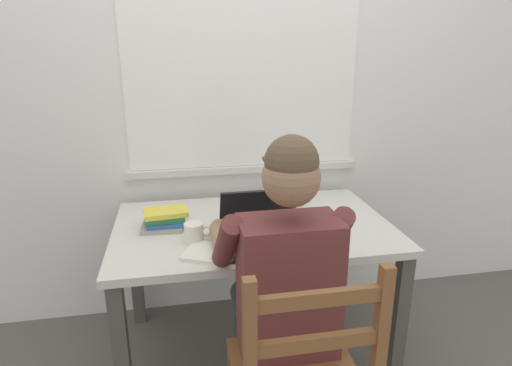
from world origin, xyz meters
TOP-DOWN VIEW (x-y plane):
  - ground_plane at (0.00, 0.00)m, footprint 8.00×8.00m
  - back_wall at (0.00, 0.49)m, footprint 6.00×0.08m
  - desk at (0.00, 0.00)m, footprint 1.29×0.82m
  - seated_person at (0.02, -0.48)m, footprint 0.50×0.60m
  - laptop at (0.00, -0.19)m, footprint 0.33×0.33m
  - computer_mouse at (0.28, -0.22)m, footprint 0.06×0.10m
  - coffee_mug_white at (-0.28, -0.15)m, footprint 0.12×0.08m
  - coffee_mug_dark at (0.23, 0.19)m, footprint 0.12×0.08m
  - book_stack_main at (-0.41, 0.03)m, footprint 0.22×0.16m
  - book_stack_side at (-0.01, 0.10)m, footprint 0.20×0.17m
  - paper_pile_near_laptop at (0.19, -0.21)m, footprint 0.21×0.19m
  - paper_pile_back_corner at (-0.23, -0.27)m, footprint 0.24×0.24m
  - landscape_photo_print at (0.36, -0.07)m, footprint 0.15×0.13m

SIDE VIEW (x-z plane):
  - ground_plane at x=0.00m, z-range 0.00..0.00m
  - desk at x=0.00m, z-range 0.26..0.96m
  - seated_person at x=0.02m, z-range 0.06..1.31m
  - landscape_photo_print at x=0.36m, z-range 0.70..0.70m
  - paper_pile_near_laptop at x=0.19m, z-range 0.70..0.71m
  - paper_pile_back_corner at x=-0.23m, z-range 0.70..0.72m
  - computer_mouse at x=0.28m, z-range 0.70..0.74m
  - book_stack_side at x=-0.01m, z-range 0.70..0.78m
  - book_stack_main at x=-0.41m, z-range 0.70..0.79m
  - coffee_mug_white at x=-0.28m, z-range 0.70..0.79m
  - coffee_mug_dark at x=0.23m, z-range 0.70..0.80m
  - laptop at x=0.00m, z-range 0.64..0.86m
  - back_wall at x=0.00m, z-range 0.00..2.60m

